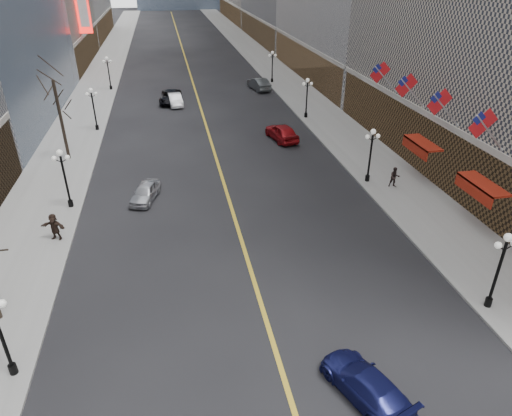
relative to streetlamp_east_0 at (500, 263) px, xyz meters
name	(u,v)px	position (x,y,z in m)	size (l,w,h in m)	color
sidewalk_east	(280,76)	(2.20, 56.00, -2.83)	(6.00, 230.00, 0.15)	gray
sidewalk_west	(98,84)	(-25.80, 56.00, -2.83)	(6.00, 230.00, 0.15)	gray
lane_line	(188,67)	(-11.80, 66.00, -2.89)	(0.25, 200.00, 0.02)	gold
streetlamp_east_0	(500,263)	(0.00, 0.00, 0.00)	(1.26, 0.44, 4.52)	black
streetlamp_east_1	(371,150)	(0.00, 16.00, 0.00)	(1.26, 0.44, 4.52)	black
streetlamp_east_2	(307,94)	(0.00, 34.00, 0.00)	(1.26, 0.44, 4.52)	black
streetlamp_east_3	(272,63)	(0.00, 52.00, 0.00)	(1.26, 0.44, 4.52)	black
streetlamp_west_1	(64,173)	(-23.60, 16.00, 0.00)	(1.26, 0.44, 4.52)	black
streetlamp_west_2	(93,105)	(-23.60, 34.00, 0.00)	(1.26, 0.44, 4.52)	black
streetlamp_west_3	(108,70)	(-23.60, 52.00, 0.00)	(1.26, 0.44, 4.52)	black
flag_2	(485,126)	(3.51, 8.00, 4.39)	(2.87, 0.12, 2.87)	#B2B2B7
flag_3	(441,104)	(3.51, 13.00, 4.39)	(2.87, 0.12, 2.87)	#B2B2B7
flag_4	(408,87)	(3.51, 18.00, 4.39)	(2.87, 0.12, 2.87)	#B2B2B7
flag_5	(382,74)	(3.51, 23.00, 4.39)	(2.87, 0.12, 2.87)	#B2B2B7
awning_b	(480,186)	(4.30, 8.00, 0.18)	(1.40, 4.00, 0.93)	maroon
awning_c	(420,144)	(4.30, 16.00, 0.18)	(1.40, 4.00, 0.93)	maroon
tree_west_far	(56,93)	(-25.30, 26.00, 3.34)	(3.60, 3.60, 7.92)	#2D231C
car_nb_near	(145,192)	(-18.11, 16.29, -2.23)	(1.58, 3.93, 1.34)	#B5B7BD
car_nb_mid	(175,100)	(-14.85, 42.43, -2.16)	(1.56, 4.49, 1.48)	silver
car_nb_far	(171,97)	(-15.40, 43.78, -2.12)	(2.58, 5.60, 1.56)	black
car_sb_near	(366,384)	(-8.65, -4.00, -2.23)	(1.88, 4.62, 1.34)	#15184F
car_sb_mid	(282,132)	(-4.56, 27.38, -2.04)	(2.03, 5.04, 1.72)	maroon
car_sb_far	(259,84)	(-2.80, 48.26, -2.05)	(1.81, 5.18, 1.71)	#454A4C
ped_east_walk	(395,177)	(1.64, 14.54, -1.91)	(0.82, 0.45, 1.68)	black
ped_west_far	(54,227)	(-23.80, 11.43, -1.83)	(1.71, 0.49, 1.84)	black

